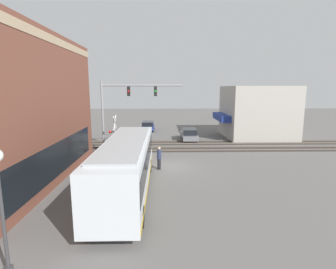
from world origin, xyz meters
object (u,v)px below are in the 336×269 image
crossing_signal (115,132)px  parked_car_blue (148,126)px  city_bus (127,163)px  pedestrian_at_crossing (113,145)px  streetlamp (1,204)px  parked_car_grey (189,135)px  pedestrian_near_bus (159,158)px

crossing_signal → parked_car_blue: size_ratio=0.83×
city_bus → parked_car_blue: bearing=-0.0°
crossing_signal → pedestrian_at_crossing: size_ratio=2.10×
streetlamp → parked_car_grey: bearing=-19.6°
parked_car_blue → pedestrian_near_bus: pedestrian_near_bus is taller
pedestrian_at_crossing → pedestrian_near_bus: size_ratio=1.01×
city_bus → crossing_signal: crossing_signal is taller
parked_car_blue → pedestrian_at_crossing: 14.41m
city_bus → crossing_signal: size_ratio=3.13×
parked_car_grey → pedestrian_at_crossing: size_ratio=2.41×
pedestrian_near_bus → streetlamp: bearing=157.9°
pedestrian_at_crossing → parked_car_blue: bearing=-10.4°
crossing_signal → pedestrian_near_bus: bearing=-135.5°
crossing_signal → streetlamp: (-16.05, 0.72, 0.38)m
parked_car_blue → pedestrian_at_crossing: size_ratio=2.53×
city_bus → streetlamp: 8.05m
city_bus → pedestrian_near_bus: size_ratio=6.64×
streetlamp → city_bus: bearing=-21.5°
parked_car_blue → pedestrian_near_bus: size_ratio=2.55×
city_bus → pedestrian_near_bus: city_bus is taller
parked_car_grey → pedestrian_near_bus: bearing=163.1°
parked_car_grey → streetlamp: bearing=160.4°
crossing_signal → parked_car_grey: size_ratio=0.87×
city_bus → parked_car_blue: 23.52m
parked_car_grey → pedestrian_near_bus: size_ratio=2.43×
streetlamp → parked_car_grey: streetlamp is taller
crossing_signal → city_bus: bearing=-165.6°
pedestrian_at_crossing → parked_car_grey: bearing=-50.2°
parked_car_blue → pedestrian_near_bus: bearing=-174.3°
streetlamp → pedestrian_near_bus: (11.89, -4.81, -1.76)m
crossing_signal → streetlamp: bearing=177.4°
pedestrian_at_crossing → pedestrian_near_bus: bearing=-137.5°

